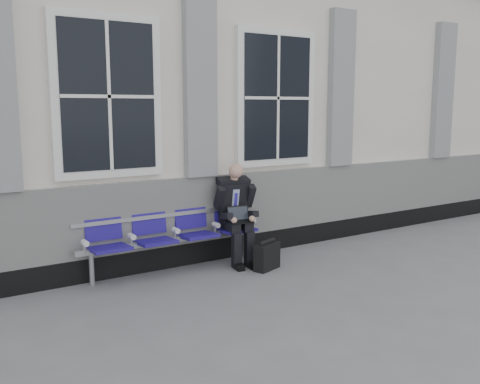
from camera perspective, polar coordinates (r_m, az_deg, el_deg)
ground at (r=6.84m, az=8.60°, el=-9.15°), size 70.00×70.00×0.00m
station_building at (r=9.37m, az=-5.48°, el=9.63°), size 14.40×4.40×4.49m
bench at (r=7.02m, az=-7.11°, el=-3.96°), size 2.60×0.47×0.91m
businessman at (r=7.29m, az=-0.45°, el=-1.84°), size 0.57×0.77×1.37m
briefcase at (r=7.10m, az=2.89°, el=-6.81°), size 0.43×0.29×0.40m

